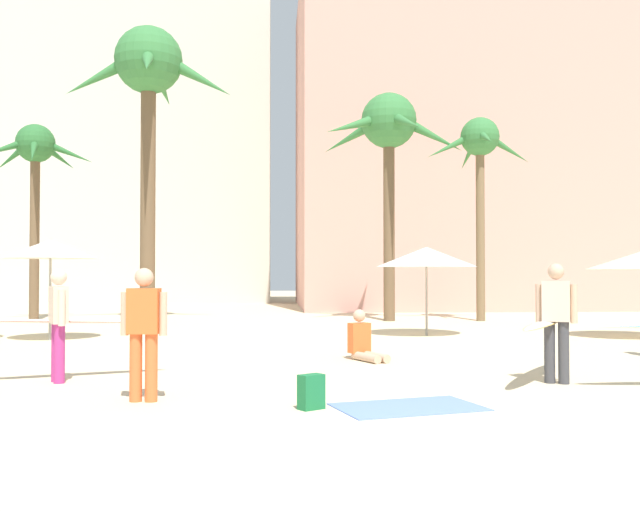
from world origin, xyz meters
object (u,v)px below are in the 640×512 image
at_px(palm_tree_right, 35,161).
at_px(person_far_left, 364,342).
at_px(backpack, 311,392).
at_px(beach_towel, 408,407).
at_px(palm_tree_far_left, 480,153).
at_px(person_mid_center, 553,319).
at_px(person_mid_left, 61,321).
at_px(palm_tree_left, 149,80).
at_px(palm_tree_center, 388,134).
at_px(cafe_umbrella_0, 426,257).
at_px(person_near_right, 144,328).
at_px(cafe_umbrella_3, 51,249).

bearing_deg(palm_tree_right, person_far_left, -49.76).
xyz_separation_m(palm_tree_right, backpack, (8.68, -16.56, -5.33)).
bearing_deg(beach_towel, person_far_left, 89.31).
bearing_deg(palm_tree_far_left, person_mid_center, -101.96).
bearing_deg(person_mid_center, person_mid_left, -67.05).
xyz_separation_m(person_mid_left, person_mid_center, (7.46, -0.58, 0.03)).
height_order(palm_tree_left, palm_tree_center, palm_tree_left).
distance_m(cafe_umbrella_0, beach_towel, 10.44).
bearing_deg(person_far_left, palm_tree_right, -163.93).
height_order(beach_towel, person_near_right, person_near_right).
height_order(beach_towel, person_mid_center, person_mid_center).
bearing_deg(palm_tree_right, cafe_umbrella_3, -69.24).
relative_size(palm_tree_left, person_far_left, 10.00).
height_order(person_near_right, person_far_left, person_near_right).
relative_size(palm_tree_center, cafe_umbrella_3, 3.18).
distance_m(palm_tree_far_left, person_mid_center, 14.70).
relative_size(person_mid_left, person_mid_center, 1.09).
bearing_deg(palm_tree_left, cafe_umbrella_0, -34.63).
distance_m(palm_tree_far_left, backpack, 17.75).
bearing_deg(person_far_left, palm_tree_far_left, 129.03).
bearing_deg(cafe_umbrella_0, cafe_umbrella_3, -175.64).
height_order(cafe_umbrella_0, beach_towel, cafe_umbrella_0).
bearing_deg(person_near_right, person_mid_center, -71.92).
bearing_deg(person_mid_left, cafe_umbrella_0, 18.83).
bearing_deg(person_near_right, palm_tree_right, 28.50).
xyz_separation_m(palm_tree_far_left, beach_towel, (-5.45, -15.46, -5.77)).
distance_m(palm_tree_right, cafe_umbrella_3, 8.48).
xyz_separation_m(palm_tree_far_left, palm_tree_left, (-11.31, 0.18, 2.40)).
distance_m(palm_tree_right, person_mid_center, 19.77).
height_order(palm_tree_left, palm_tree_right, palm_tree_left).
xyz_separation_m(backpack, person_mid_center, (3.77, 1.89, 0.75)).
distance_m(palm_tree_left, cafe_umbrella_3, 8.83).
xyz_separation_m(palm_tree_right, beach_towel, (9.88, -16.54, -5.52)).
relative_size(beach_towel, person_mid_left, 0.57).
height_order(beach_towel, backpack, backpack).
height_order(person_mid_left, person_mid_center, person_mid_center).
bearing_deg(backpack, palm_tree_far_left, -57.64).
height_order(palm_tree_right, backpack, palm_tree_right).
xyz_separation_m(palm_tree_center, person_mid_center, (0.27, -13.80, -5.51)).
height_order(palm_tree_far_left, person_mid_center, palm_tree_far_left).
distance_m(palm_tree_left, person_near_right, 16.87).
height_order(palm_tree_center, cafe_umbrella_0, palm_tree_center).
distance_m(cafe_umbrella_0, person_mid_left, 10.51).
distance_m(palm_tree_center, person_near_right, 16.99).
height_order(cafe_umbrella_0, person_mid_left, cafe_umbrella_0).
bearing_deg(beach_towel, cafe_umbrella_0, 76.54).
xyz_separation_m(palm_tree_far_left, cafe_umbrella_0, (-3.07, -5.51, -3.70)).
distance_m(person_mid_left, person_far_left, 5.50).
relative_size(palm_tree_right, person_far_left, 6.80).
distance_m(palm_tree_far_left, cafe_umbrella_0, 7.31).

